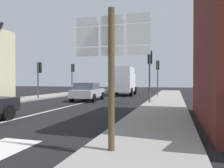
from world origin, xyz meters
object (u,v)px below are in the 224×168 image
Objects in this scene: traffic_light_far_left at (73,72)px; sedan_far at (88,91)px; delivery_truck at (123,80)px; traffic_light_near_right at (150,65)px; route_sign_post at (112,64)px; traffic_light_near_left at (39,72)px; traffic_light_far_right at (158,70)px.

sedan_far is at bearing -55.02° from traffic_light_far_left.
delivery_truck is 5.90m from traffic_light_far_left.
traffic_light_near_right reaches higher than delivery_truck.
delivery_truck is 1.37× the size of traffic_light_near_right.
traffic_light_near_left is at bearing 129.49° from route_sign_post.
sedan_far is at bearing 166.18° from traffic_light_near_right.
traffic_light_near_left is 11.38m from traffic_light_far_right.
traffic_light_near_left is (-10.02, 12.15, 0.37)m from route_sign_post.
traffic_light_near_right is 7.21m from traffic_light_far_right.
traffic_light_near_left is 0.86× the size of traffic_light_near_right.
traffic_light_near_left is at bearing -128.76° from delivery_truck.
route_sign_post is 0.91× the size of traffic_light_far_left.
route_sign_post is 21.19m from traffic_light_far_left.
traffic_light_near_right is at bearing -65.27° from delivery_truck.
sedan_far is 1.35× the size of route_sign_post.
traffic_light_far_right reaches higher than traffic_light_near_left.
traffic_light_near_left is at bearing 173.31° from traffic_light_near_right.
delivery_truck is (1.33, 7.06, 0.89)m from sedan_far.
traffic_light_far_right is (-0.40, 18.23, 0.69)m from route_sign_post.
traffic_light_near_right is 1.02× the size of traffic_light_far_right.
sedan_far is 5.68m from traffic_light_near_right.
traffic_light_near_right reaches higher than sedan_far.
traffic_light_near_right is (9.62, -1.13, 0.38)m from traffic_light_near_left.
delivery_truck is 1.40× the size of traffic_light_far_right.
traffic_light_far_left is 1.10× the size of traffic_light_near_left.
traffic_light_far_right reaches higher than traffic_light_far_left.
route_sign_post is at bearing -87.94° from traffic_light_near_right.
route_sign_post is 0.88× the size of traffic_light_far_right.
traffic_light_far_right reaches higher than delivery_truck.
sedan_far is 4.74m from traffic_light_near_left.
route_sign_post is at bearing -65.66° from sedan_far.
traffic_light_near_left reaches higher than delivery_truck.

